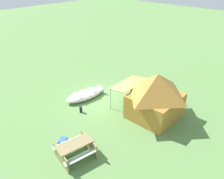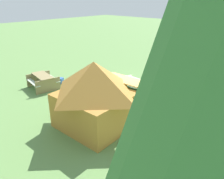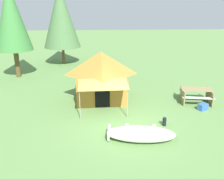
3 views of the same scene
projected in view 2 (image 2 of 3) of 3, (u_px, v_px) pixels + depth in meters
The scene contains 6 objects.
ground_plane at pixel (127, 96), 11.84m from camera, with size 80.00×80.00×0.00m, color #5F8848.
beached_rowboat at pixel (133, 82), 13.03m from camera, with size 2.88×1.45×0.48m.
canvas_cabin_tent at pixel (95, 94), 8.62m from camera, with size 2.95×3.96×2.71m.
picnic_table at pixel (43, 80), 12.69m from camera, with size 1.86×1.69×0.78m.
cooler_box at pixel (59, 81), 13.52m from camera, with size 0.46×0.32×0.33m, color #3463B8.
fuel_can at pixel (105, 83), 13.08m from camera, with size 0.17×0.17×0.37m, color black.
Camera 2 is at (-6.68, 8.48, 4.92)m, focal length 35.43 mm.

